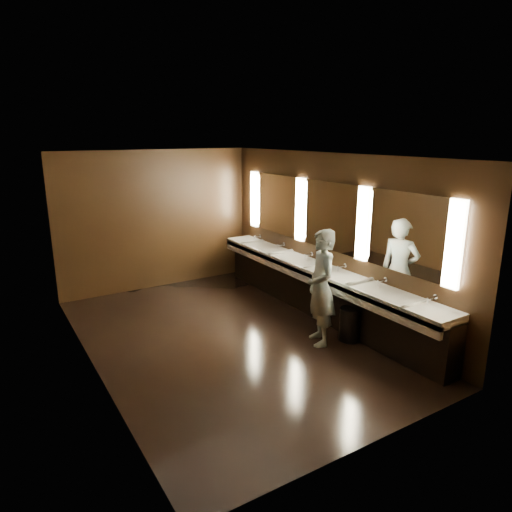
# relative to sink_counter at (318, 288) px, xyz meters

# --- Properties ---
(floor) EXTENTS (6.00, 6.00, 0.00)m
(floor) POSITION_rel_sink_counter_xyz_m (-1.79, -0.00, -0.50)
(floor) COLOR black
(floor) RESTS_ON ground
(ceiling) EXTENTS (4.00, 6.00, 0.02)m
(ceiling) POSITION_rel_sink_counter_xyz_m (-1.79, -0.00, 2.30)
(ceiling) COLOR #2D2D2B
(ceiling) RESTS_ON wall_back
(wall_back) EXTENTS (4.00, 0.02, 2.80)m
(wall_back) POSITION_rel_sink_counter_xyz_m (-1.79, 3.00, 0.90)
(wall_back) COLOR black
(wall_back) RESTS_ON floor
(wall_front) EXTENTS (4.00, 0.02, 2.80)m
(wall_front) POSITION_rel_sink_counter_xyz_m (-1.79, -3.00, 0.90)
(wall_front) COLOR black
(wall_front) RESTS_ON floor
(wall_left) EXTENTS (0.02, 6.00, 2.80)m
(wall_left) POSITION_rel_sink_counter_xyz_m (-3.79, -0.00, 0.90)
(wall_left) COLOR black
(wall_left) RESTS_ON floor
(wall_right) EXTENTS (0.02, 6.00, 2.80)m
(wall_right) POSITION_rel_sink_counter_xyz_m (0.21, -0.00, 0.90)
(wall_right) COLOR black
(wall_right) RESTS_ON floor
(sink_counter) EXTENTS (0.55, 5.40, 1.01)m
(sink_counter) POSITION_rel_sink_counter_xyz_m (0.00, 0.00, 0.00)
(sink_counter) COLOR black
(sink_counter) RESTS_ON floor
(mirror_band) EXTENTS (0.06, 5.03, 1.15)m
(mirror_band) POSITION_rel_sink_counter_xyz_m (0.19, -0.00, 1.25)
(mirror_band) COLOR #FFF2CA
(mirror_band) RESTS_ON wall_right
(person) EXTENTS (0.63, 0.75, 1.77)m
(person) POSITION_rel_sink_counter_xyz_m (-0.67, -0.87, 0.39)
(person) COLOR #8BC5CF
(person) RESTS_ON floor
(trash_bin) EXTENTS (0.38, 0.38, 0.52)m
(trash_bin) POSITION_rel_sink_counter_xyz_m (-0.22, -1.05, -0.24)
(trash_bin) COLOR black
(trash_bin) RESTS_ON floor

